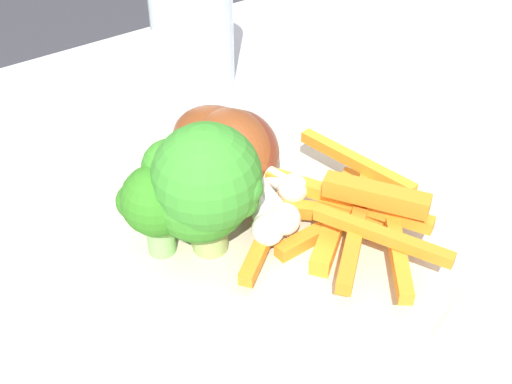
# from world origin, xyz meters

# --- Properties ---
(dinner_plate) EXTENTS (0.26, 0.26, 0.01)m
(dinner_plate) POSITION_xyz_m (-0.06, -0.06, 0.72)
(dinner_plate) COLOR beige
(dinner_plate) RESTS_ON dining_table
(broccoli_floret_front) EXTENTS (0.06, 0.07, 0.07)m
(broccoli_floret_front) POSITION_xyz_m (-0.02, -0.06, 0.77)
(broccoli_floret_front) COLOR #83BD55
(broccoli_floret_front) RESTS_ON dinner_plate
(broccoli_floret_middle) EXTENTS (0.06, 0.06, 0.08)m
(broccoli_floret_middle) POSITION_xyz_m (-0.02, -0.05, 0.78)
(broccoli_floret_middle) COLOR #8EA559
(broccoli_floret_middle) RESTS_ON dinner_plate
(broccoli_floret_back) EXTENTS (0.04, 0.04, 0.06)m
(broccoli_floret_back) POSITION_xyz_m (0.01, -0.07, 0.76)
(broccoli_floret_back) COLOR #7BBA60
(broccoli_floret_back) RESTS_ON dinner_plate
(carrot_fries_pile) EXTENTS (0.12, 0.14, 0.04)m
(carrot_fries_pile) POSITION_xyz_m (-0.09, -0.01, 0.74)
(carrot_fries_pile) COLOR orange
(carrot_fries_pile) RESTS_ON dinner_plate
(chicken_drumstick_near) EXTENTS (0.07, 0.12, 0.05)m
(chicken_drumstick_near) POSITION_xyz_m (-0.07, -0.09, 0.75)
(chicken_drumstick_near) COLOR #4B190E
(chicken_drumstick_near) RESTS_ON dinner_plate
(chicken_drumstick_far) EXTENTS (0.07, 0.11, 0.05)m
(chicken_drumstick_far) POSITION_xyz_m (-0.06, -0.11, 0.75)
(chicken_drumstick_far) COLOR #52200D
(chicken_drumstick_far) RESTS_ON dinner_plate
(chicken_drumstick_extra) EXTENTS (0.07, 0.12, 0.05)m
(chicken_drumstick_extra) POSITION_xyz_m (-0.06, -0.09, 0.75)
(chicken_drumstick_extra) COLOR #59230F
(chicken_drumstick_extra) RESTS_ON dinner_plate
(water_glass) EXTENTS (0.07, 0.07, 0.10)m
(water_glass) POSITION_xyz_m (-0.12, -0.25, 0.76)
(water_glass) COLOR silver
(water_glass) RESTS_ON dining_table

